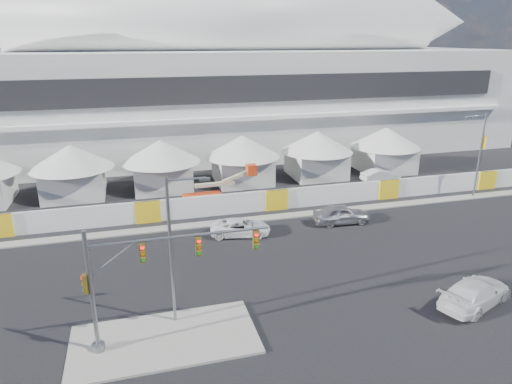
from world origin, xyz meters
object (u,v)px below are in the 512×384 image
object	(u,v)px
pickup_curb	(240,227)
pickup_near	(475,292)
traffic_mast	(134,280)
streetlight_median	(174,241)
sedan_silver	(341,214)
lot_car_a	(380,175)
streetlight_curb	(479,150)
boom_lift	(210,195)

from	to	relation	value
pickup_curb	pickup_near	distance (m)	18.12
pickup_curb	traffic_mast	bearing A→B (deg)	158.78
traffic_mast	streetlight_median	size ratio (longest dim) A/B	1.10
sedan_silver	traffic_mast	world-z (taller)	traffic_mast
lot_car_a	streetlight_curb	size ratio (longest dim) A/B	0.52
pickup_near	traffic_mast	world-z (taller)	traffic_mast
sedan_silver	pickup_curb	size ratio (longest dim) A/B	1.00
sedan_silver	lot_car_a	bearing A→B (deg)	-39.41
lot_car_a	boom_lift	size ratio (longest dim) A/B	0.60
pickup_near	boom_lift	size ratio (longest dim) A/B	0.77
pickup_curb	streetlight_curb	size ratio (longest dim) A/B	0.57
traffic_mast	pickup_curb	bearing A→B (deg)	55.94
sedan_silver	boom_lift	bearing A→B (deg)	57.85
sedan_silver	pickup_near	world-z (taller)	sedan_silver
pickup_curb	boom_lift	distance (m)	7.93
lot_car_a	boom_lift	world-z (taller)	boom_lift
pickup_near	boom_lift	bearing A→B (deg)	7.91
traffic_mast	boom_lift	distance (m)	21.98
pickup_near	boom_lift	distance (m)	25.27
streetlight_median	boom_lift	bearing A→B (deg)	74.82
pickup_near	traffic_mast	size ratio (longest dim) A/B	0.60
pickup_curb	streetlight_curb	distance (m)	25.85
pickup_near	boom_lift	xyz separation A→B (m)	(-12.66, 21.87, 0.18)
lot_car_a	traffic_mast	xyz separation A→B (m)	(-27.54, -22.99, 3.24)
streetlight_median	boom_lift	distance (m)	19.95
pickup_near	streetlight_median	distance (m)	18.53
pickup_near	lot_car_a	bearing A→B (deg)	-39.31
boom_lift	streetlight_curb	bearing A→B (deg)	-12.85
streetlight_curb	pickup_curb	bearing A→B (deg)	-173.46
sedan_silver	streetlight_curb	distance (m)	16.85
streetlight_median	streetlight_curb	size ratio (longest dim) A/B	1.00
lot_car_a	sedan_silver	bearing A→B (deg)	134.32
sedan_silver	pickup_near	bearing A→B (deg)	-166.78
lot_car_a	streetlight_curb	xyz separation A→B (m)	(6.34, -7.42, 4.29)
lot_car_a	streetlight_median	distance (m)	33.38
streetlight_curb	sedan_silver	bearing A→B (deg)	-170.22
streetlight_curb	boom_lift	size ratio (longest dim) A/B	1.17
sedan_silver	streetlight_curb	world-z (taller)	streetlight_curb
pickup_near	traffic_mast	bearing A→B (deg)	63.93
streetlight_median	traffic_mast	bearing A→B (deg)	-143.61
pickup_curb	pickup_near	world-z (taller)	pickup_near
lot_car_a	boom_lift	distance (m)	20.34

